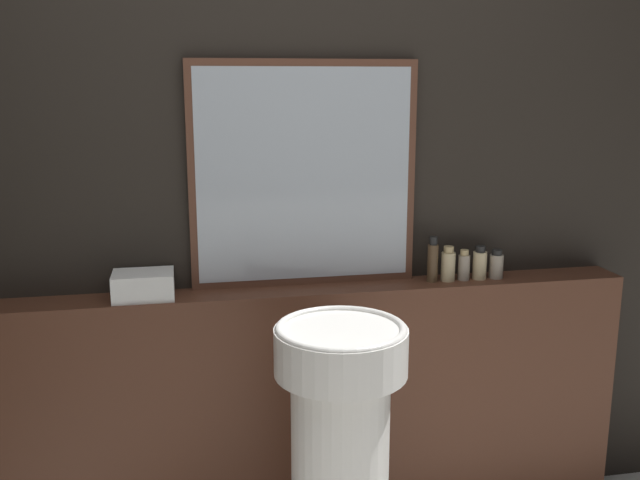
{
  "coord_description": "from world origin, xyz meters",
  "views": [
    {
      "loc": [
        -0.38,
        -0.97,
        1.63
      ],
      "look_at": [
        0.07,
        1.28,
        1.11
      ],
      "focal_mm": 40.0,
      "sensor_mm": 36.0,
      "label": 1
    }
  ],
  "objects_px": {
    "pedestal_sink": "(340,453)",
    "shampoo_bottle": "(433,261)",
    "mirror": "(304,175)",
    "conditioner_bottle": "(448,265)",
    "towel_stack": "(143,285)",
    "body_wash_bottle": "(480,264)",
    "lotion_bottle": "(464,266)",
    "hand_soap_bottle": "(496,265)"
  },
  "relations": [
    {
      "from": "conditioner_bottle",
      "to": "body_wash_bottle",
      "type": "relative_size",
      "value": 1.03
    },
    {
      "from": "hand_soap_bottle",
      "to": "shampoo_bottle",
      "type": "bearing_deg",
      "value": 180.0
    },
    {
      "from": "pedestal_sink",
      "to": "hand_soap_bottle",
      "type": "bearing_deg",
      "value": 30.79
    },
    {
      "from": "body_wash_bottle",
      "to": "towel_stack",
      "type": "bearing_deg",
      "value": 180.0
    },
    {
      "from": "shampoo_bottle",
      "to": "conditioner_bottle",
      "type": "distance_m",
      "value": 0.06
    },
    {
      "from": "body_wash_bottle",
      "to": "hand_soap_bottle",
      "type": "bearing_deg",
      "value": 0.0
    },
    {
      "from": "towel_stack",
      "to": "body_wash_bottle",
      "type": "height_order",
      "value": "body_wash_bottle"
    },
    {
      "from": "pedestal_sink",
      "to": "conditioner_bottle",
      "type": "relative_size",
      "value": 7.28
    },
    {
      "from": "pedestal_sink",
      "to": "lotion_bottle",
      "type": "xyz_separation_m",
      "value": [
        0.55,
        0.4,
        0.46
      ]
    },
    {
      "from": "mirror",
      "to": "lotion_bottle",
      "type": "xyz_separation_m",
      "value": [
        0.57,
        -0.06,
        -0.34
      ]
    },
    {
      "from": "pedestal_sink",
      "to": "mirror",
      "type": "bearing_deg",
      "value": 93.24
    },
    {
      "from": "mirror",
      "to": "conditioner_bottle",
      "type": "xyz_separation_m",
      "value": [
        0.51,
        -0.06,
        -0.33
      ]
    },
    {
      "from": "mirror",
      "to": "conditioner_bottle",
      "type": "bearing_deg",
      "value": -7.1
    },
    {
      "from": "towel_stack",
      "to": "hand_soap_bottle",
      "type": "relative_size",
      "value": 1.88
    },
    {
      "from": "towel_stack",
      "to": "mirror",
      "type": "bearing_deg",
      "value": 6.58
    },
    {
      "from": "mirror",
      "to": "towel_stack",
      "type": "height_order",
      "value": "mirror"
    },
    {
      "from": "towel_stack",
      "to": "conditioner_bottle",
      "type": "distance_m",
      "value": 1.07
    },
    {
      "from": "mirror",
      "to": "conditioner_bottle",
      "type": "height_order",
      "value": "mirror"
    },
    {
      "from": "towel_stack",
      "to": "shampoo_bottle",
      "type": "relative_size",
      "value": 1.2
    },
    {
      "from": "mirror",
      "to": "shampoo_bottle",
      "type": "distance_m",
      "value": 0.55
    },
    {
      "from": "conditioner_bottle",
      "to": "mirror",
      "type": "bearing_deg",
      "value": 172.9
    },
    {
      "from": "towel_stack",
      "to": "shampoo_bottle",
      "type": "bearing_deg",
      "value": 0.0
    },
    {
      "from": "pedestal_sink",
      "to": "lotion_bottle",
      "type": "bearing_deg",
      "value": 36.22
    },
    {
      "from": "pedestal_sink",
      "to": "lotion_bottle",
      "type": "relative_size",
      "value": 8.3
    },
    {
      "from": "lotion_bottle",
      "to": "body_wash_bottle",
      "type": "xyz_separation_m",
      "value": [
        0.06,
        -0.0,
        0.01
      ]
    },
    {
      "from": "mirror",
      "to": "lotion_bottle",
      "type": "distance_m",
      "value": 0.67
    },
    {
      "from": "body_wash_bottle",
      "to": "lotion_bottle",
      "type": "bearing_deg",
      "value": 180.0
    },
    {
      "from": "mirror",
      "to": "body_wash_bottle",
      "type": "xyz_separation_m",
      "value": [
        0.63,
        -0.06,
        -0.33
      ]
    },
    {
      "from": "pedestal_sink",
      "to": "shampoo_bottle",
      "type": "distance_m",
      "value": 0.76
    },
    {
      "from": "lotion_bottle",
      "to": "towel_stack",
      "type": "bearing_deg",
      "value": 180.0
    },
    {
      "from": "body_wash_bottle",
      "to": "hand_soap_bottle",
      "type": "relative_size",
      "value": 1.16
    },
    {
      "from": "pedestal_sink",
      "to": "body_wash_bottle",
      "type": "height_order",
      "value": "body_wash_bottle"
    },
    {
      "from": "towel_stack",
      "to": "conditioner_bottle",
      "type": "relative_size",
      "value": 1.57
    },
    {
      "from": "towel_stack",
      "to": "body_wash_bottle",
      "type": "xyz_separation_m",
      "value": [
        1.19,
        -0.0,
        0.01
      ]
    },
    {
      "from": "towel_stack",
      "to": "body_wash_bottle",
      "type": "relative_size",
      "value": 1.62
    },
    {
      "from": "pedestal_sink",
      "to": "conditioner_bottle",
      "type": "distance_m",
      "value": 0.79
    },
    {
      "from": "towel_stack",
      "to": "hand_soap_bottle",
      "type": "distance_m",
      "value": 1.25
    },
    {
      "from": "pedestal_sink",
      "to": "towel_stack",
      "type": "bearing_deg",
      "value": 145.37
    },
    {
      "from": "pedestal_sink",
      "to": "hand_soap_bottle",
      "type": "relative_size",
      "value": 8.72
    },
    {
      "from": "pedestal_sink",
      "to": "body_wash_bottle",
      "type": "distance_m",
      "value": 0.86
    },
    {
      "from": "mirror",
      "to": "hand_soap_bottle",
      "type": "bearing_deg",
      "value": -5.22
    },
    {
      "from": "body_wash_bottle",
      "to": "conditioner_bottle",
      "type": "bearing_deg",
      "value": 180.0
    }
  ]
}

